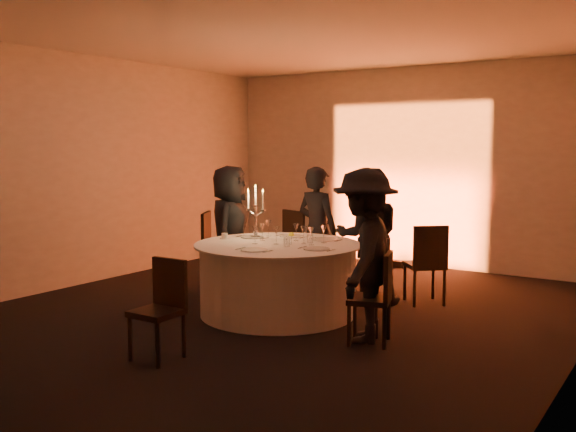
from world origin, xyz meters
The scene contains 33 objects.
floor centered at (0.00, 0.00, 0.00)m, with size 7.00×7.00×0.00m, color black.
ceiling centered at (0.00, 0.00, 3.00)m, with size 7.00×7.00×0.00m, color silver.
wall_back centered at (0.00, 3.50, 1.50)m, with size 7.00×7.00×0.00m, color #B0ABA3.
wall_left centered at (-3.00, 0.00, 1.50)m, with size 7.00×7.00×0.00m, color #B0ABA3.
uplighter_fixture centered at (0.00, 3.20, 0.05)m, with size 0.25×0.12×0.10m, color black.
banquet_table centered at (0.00, 0.00, 0.38)m, with size 1.80×1.80×0.77m.
chair_left centered at (-1.45, 0.68, 0.54)m, with size 0.57×0.57×0.96m.
chair_back_left centered at (-0.56, 1.35, 0.56)m, with size 0.56×0.56×0.99m.
chair_back_right centered at (1.21, 1.26, 0.52)m, with size 0.57×0.57×0.93m.
chair_right centered at (1.36, -0.39, 0.48)m, with size 0.47×0.47×0.85m.
chair_front centered at (-0.02, -1.74, 0.47)m, with size 0.38×0.38×0.85m.
guest_left centered at (-1.05, 0.49, 0.79)m, with size 0.77×0.50×1.58m, color black.
guest_back_left centered at (-0.17, 1.12, 0.78)m, with size 0.57×0.37×1.56m, color black.
guest_back_right centered at (0.61, 0.96, 0.78)m, with size 0.76×0.59×1.56m, color black.
guest_right centered at (1.21, -0.36, 0.81)m, with size 1.05×0.60×1.62m, color black.
plate_left centered at (-0.49, 0.20, 0.78)m, with size 0.36×0.26×0.01m.
plate_back_left centered at (-0.16, 0.51, 0.79)m, with size 0.35×0.27×0.08m.
plate_back_right centered at (0.30, 0.50, 0.78)m, with size 0.35×0.30×0.01m.
plate_right centered at (0.55, -0.12, 0.78)m, with size 0.36×0.27×0.01m.
plate_front centered at (0.06, -0.52, 0.78)m, with size 0.36×0.27×0.01m.
coffee_cup centered at (-0.70, -0.04, 0.80)m, with size 0.11×0.11×0.07m.
candelabra centered at (-0.45, 0.22, 0.98)m, with size 0.26×0.12×0.61m.
wine_glass_a centered at (-0.26, 0.07, 0.91)m, with size 0.07×0.07×0.19m.
wine_glass_b centered at (-0.19, -0.16, 0.91)m, with size 0.07×0.07×0.19m.
wine_glass_c centered at (-0.41, 0.41, 0.91)m, with size 0.07×0.07×0.19m.
wine_glass_d centered at (0.40, 0.30, 0.91)m, with size 0.07×0.07×0.19m.
wine_glass_e centered at (0.36, 0.09, 0.91)m, with size 0.07×0.07×0.19m.
wine_glass_f centered at (0.02, -0.05, 0.91)m, with size 0.07×0.07×0.19m.
wine_glass_g centered at (0.24, 0.14, 0.91)m, with size 0.07×0.07×0.19m.
wine_glass_h centered at (0.06, 0.27, 0.91)m, with size 0.07×0.07×0.19m.
tumbler_a centered at (0.19, -0.11, 0.82)m, with size 0.07×0.07×0.09m, color silver.
tumbler_b centered at (0.14, 0.01, 0.82)m, with size 0.07×0.07×0.09m, color silver.
tumbler_c centered at (0.27, 0.23, 0.82)m, with size 0.07×0.07×0.09m, color silver.
Camera 1 is at (3.83, -5.65, 1.82)m, focal length 40.00 mm.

